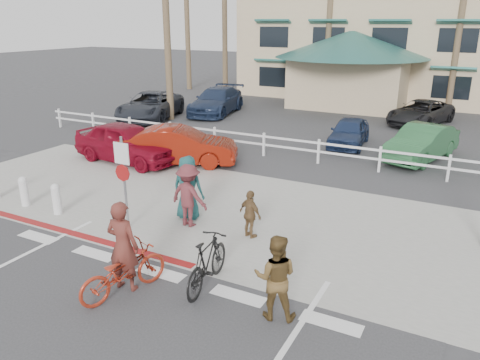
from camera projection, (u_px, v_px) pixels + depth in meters
The scene contains 28 objects.
ground at pixel (144, 286), 10.15m from camera, with size 140.00×140.00×0.00m, color #333335.
bike_path at pixel (74, 339), 8.47m from camera, with size 12.00×16.00×0.01m, color #333335.
sidewalk_plaza at pixel (240, 214), 13.92m from camera, with size 22.00×7.00×0.01m, color gray.
cross_street at pixel (290, 176), 17.27m from camera, with size 40.00×5.00×0.01m, color #333335.
parking_lot at pixel (356, 127), 25.23m from camera, with size 50.00×16.00×0.01m, color #333335.
curb_red at pixel (83, 236), 12.46m from camera, with size 7.00×0.25×0.02m, color maroon.
rail_fence at pixel (321, 152), 18.56m from camera, with size 29.40×0.16×1.00m, color silver, non-canonical shape.
building at pixel (436, 17), 33.41m from camera, with size 28.00×16.00×11.30m, color #CCB38C, non-canonical shape.
sign_post at pixel (124, 178), 12.53m from camera, with size 0.50×0.10×2.90m, color gray, non-canonical shape.
bollard_0 at pixel (57, 199), 13.77m from camera, with size 0.26×0.26×0.95m, color silver, non-canonical shape.
bollard_1 at pixel (24, 191), 14.39m from camera, with size 0.26×0.26×0.95m, color silver, non-canonical shape.
palm_1 at pixel (225, 5), 34.24m from camera, with size 4.00×4.00×13.00m, color black, non-canonical shape.
palm_5 at pixel (464, 1), 27.23m from camera, with size 4.00×4.00×13.00m, color black, non-canonical shape.
palm_10 at pixel (166, 9), 25.14m from camera, with size 4.00×4.00×12.00m, color black, non-canonical shape.
bike_red at pixel (123, 271), 9.70m from camera, with size 0.70×2.02×1.06m, color #A02B17.
rider_red at pixel (123, 246), 9.77m from camera, with size 0.73×0.48×2.00m, color maroon.
bike_black at pixel (207, 262), 9.96m from camera, with size 0.55×1.93×1.16m, color black.
rider_black at pixel (276, 277), 8.85m from camera, with size 0.84×0.65×1.72m, color brown.
pedestrian_a at pixel (189, 196), 12.87m from camera, with size 1.15×0.66×1.78m, color maroon.
pedestrian_child at pixel (250, 214), 12.22m from camera, with size 0.77×0.32×1.32m, color brown.
pedestrian_b at pixel (188, 188), 13.34m from camera, with size 0.91×0.60×1.87m, color #184849.
car_white_sedan at pixel (179, 146), 18.48m from camera, with size 1.59×4.56×1.50m, color maroon.
car_red_compact at pixel (127, 142), 18.79m from camera, with size 1.89×4.70×1.60m, color maroon.
lot_car_0 at pixel (151, 106), 26.95m from camera, with size 2.57×5.57×1.55m, color #22262F.
lot_car_2 at pixel (349, 132), 21.25m from camera, with size 1.50×3.74×1.27m, color #1B2B4E.
lot_car_3 at pixel (421, 143), 19.06m from camera, with size 1.51×4.33×1.43m, color #285F35.
lot_car_4 at pixel (216, 101), 28.45m from camera, with size 2.18×5.37×1.56m, color #1C2A46.
lot_car_5 at pixel (421, 113), 25.57m from camera, with size 2.18×4.73×1.31m, color black.
Camera 1 is at (5.95, -6.87, 5.48)m, focal length 35.00 mm.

